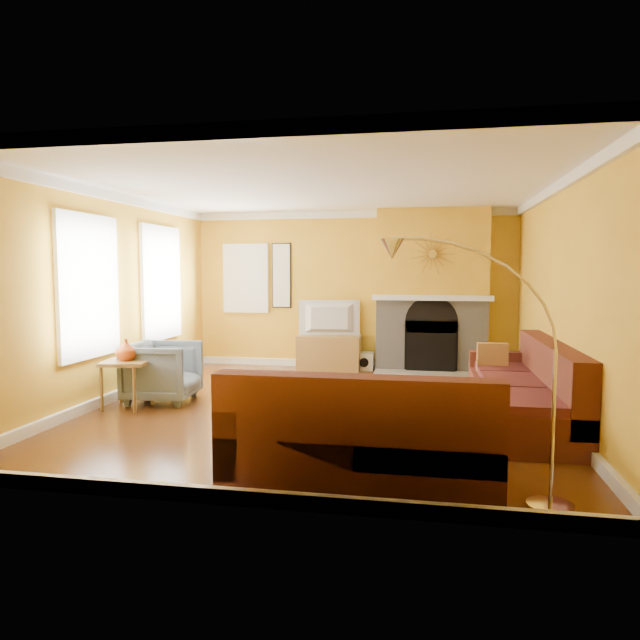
% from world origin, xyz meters
% --- Properties ---
extents(floor, '(5.50, 6.00, 0.02)m').
position_xyz_m(floor, '(0.00, 0.00, -0.01)').
color(floor, brown).
rests_on(floor, ground).
extents(ceiling, '(5.50, 6.00, 0.02)m').
position_xyz_m(ceiling, '(0.00, 0.00, 2.71)').
color(ceiling, white).
rests_on(ceiling, ground).
extents(wall_back, '(5.50, 0.02, 2.70)m').
position_xyz_m(wall_back, '(0.00, 3.01, 1.35)').
color(wall_back, gold).
rests_on(wall_back, ground).
extents(wall_front, '(5.50, 0.02, 2.70)m').
position_xyz_m(wall_front, '(0.00, -3.01, 1.35)').
color(wall_front, gold).
rests_on(wall_front, ground).
extents(wall_left, '(0.02, 6.00, 2.70)m').
position_xyz_m(wall_left, '(-2.76, 0.00, 1.35)').
color(wall_left, gold).
rests_on(wall_left, ground).
extents(wall_right, '(0.02, 6.00, 2.70)m').
position_xyz_m(wall_right, '(2.76, 0.00, 1.35)').
color(wall_right, gold).
rests_on(wall_right, ground).
extents(baseboard, '(5.50, 6.00, 0.12)m').
position_xyz_m(baseboard, '(0.00, 0.00, 0.06)').
color(baseboard, white).
rests_on(baseboard, floor).
extents(crown_molding, '(5.50, 6.00, 0.12)m').
position_xyz_m(crown_molding, '(0.00, 0.00, 2.64)').
color(crown_molding, white).
rests_on(crown_molding, ceiling).
extents(window_left_near, '(0.06, 1.22, 1.72)m').
position_xyz_m(window_left_near, '(-2.72, 1.30, 1.50)').
color(window_left_near, white).
rests_on(window_left_near, wall_left).
extents(window_left_far, '(0.06, 1.22, 1.72)m').
position_xyz_m(window_left_far, '(-2.72, -0.60, 1.50)').
color(window_left_far, white).
rests_on(window_left_far, wall_left).
extents(window_back, '(0.82, 0.06, 1.22)m').
position_xyz_m(window_back, '(-1.90, 2.96, 1.55)').
color(window_back, white).
rests_on(window_back, wall_back).
extents(wall_art, '(0.34, 0.04, 1.14)m').
position_xyz_m(wall_art, '(-1.25, 2.97, 1.60)').
color(wall_art, white).
rests_on(wall_art, wall_back).
extents(fireplace, '(1.80, 0.40, 2.70)m').
position_xyz_m(fireplace, '(1.35, 2.80, 1.35)').
color(fireplace, gray).
rests_on(fireplace, floor).
extents(mantel, '(1.92, 0.22, 0.08)m').
position_xyz_m(mantel, '(1.35, 2.56, 1.25)').
color(mantel, white).
rests_on(mantel, fireplace).
extents(hearth, '(1.80, 0.70, 0.06)m').
position_xyz_m(hearth, '(1.35, 2.25, 0.03)').
color(hearth, gray).
rests_on(hearth, floor).
extents(sunburst, '(0.70, 0.04, 0.70)m').
position_xyz_m(sunburst, '(1.35, 2.57, 1.95)').
color(sunburst, olive).
rests_on(sunburst, fireplace).
extents(rug, '(2.40, 1.80, 0.02)m').
position_xyz_m(rug, '(0.80, -0.03, 0.01)').
color(rug, beige).
rests_on(rug, floor).
extents(sectional_sofa, '(3.11, 3.88, 0.90)m').
position_xyz_m(sectional_sofa, '(1.20, -0.76, 0.45)').
color(sectional_sofa, '#5A271D').
rests_on(sectional_sofa, floor).
extents(coffee_table, '(1.19, 1.19, 0.39)m').
position_xyz_m(coffee_table, '(0.64, -0.69, 0.19)').
color(coffee_table, white).
rests_on(coffee_table, floor).
extents(media_console, '(1.06, 0.48, 0.58)m').
position_xyz_m(media_console, '(-0.35, 2.70, 0.29)').
color(media_console, olive).
rests_on(media_console, floor).
extents(tv, '(1.05, 0.31, 0.60)m').
position_xyz_m(tv, '(-0.35, 2.70, 0.88)').
color(tv, black).
rests_on(tv, media_console).
extents(subwoofer, '(0.30, 0.30, 0.30)m').
position_xyz_m(subwoofer, '(0.25, 2.80, 0.15)').
color(subwoofer, white).
rests_on(subwoofer, floor).
extents(armchair, '(0.92, 0.90, 0.78)m').
position_xyz_m(armchair, '(-2.07, -0.01, 0.39)').
color(armchair, slate).
rests_on(armchair, floor).
extents(side_table, '(0.62, 0.62, 0.59)m').
position_xyz_m(side_table, '(-2.34, -0.43, 0.30)').
color(side_table, olive).
rests_on(side_table, floor).
extents(vase, '(0.28, 0.28, 0.27)m').
position_xyz_m(vase, '(-2.34, -0.43, 0.72)').
color(vase, '#CB4F13').
rests_on(vase, side_table).
extents(book, '(0.29, 0.34, 0.03)m').
position_xyz_m(book, '(0.50, -0.59, 0.40)').
color(book, white).
rests_on(book, coffee_table).
extents(arc_lamp, '(1.23, 0.36, 1.91)m').
position_xyz_m(arc_lamp, '(1.62, -2.68, 0.95)').
color(arc_lamp, silver).
rests_on(arc_lamp, floor).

